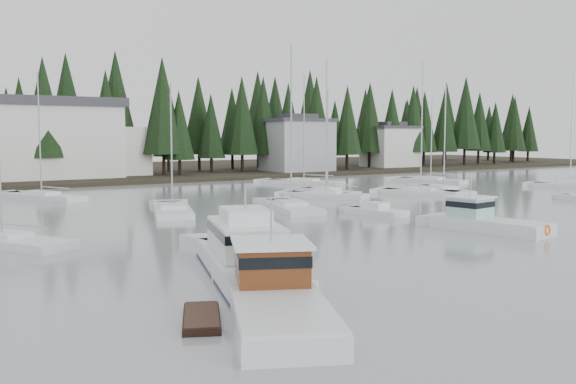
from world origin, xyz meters
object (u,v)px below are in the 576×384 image
(harbor_inn, at_px, (41,139))
(lobster_boat_brown, at_px, (273,301))
(sailboat_13, at_px, (326,197))
(sailboat_2, at_px, (570,187))
(sailboat_4, at_px, (2,244))
(sailboat_1, at_px, (431,182))
(runabout_1, at_px, (376,213))
(sailboat_11, at_px, (327,193))
(sailboat_0, at_px, (42,198))
(house_east_a, at_px, (297,144))
(sailboat_12, at_px, (444,192))
(cabin_cruiser_center, at_px, (247,260))
(sailboat_6, at_px, (173,212))
(sailboat_9, at_px, (291,209))
(sailboat_10, at_px, (421,194))
(lobster_boat_teal, at_px, (485,223))
(sailboat_5, at_px, (304,184))
(house_east_b, at_px, (390,145))

(harbor_inn, relative_size, lobster_boat_brown, 2.97)
(lobster_boat_brown, relative_size, sailboat_13, 0.69)
(sailboat_2, relative_size, sailboat_4, 1.19)
(sailboat_1, xyz_separation_m, runabout_1, (-29.19, -22.72, 0.08))
(sailboat_11, bearing_deg, sailboat_0, 62.36)
(house_east_a, bearing_deg, sailboat_12, -97.56)
(cabin_cruiser_center, xyz_separation_m, sailboat_6, (6.30, 23.75, -0.66))
(sailboat_9, bearing_deg, cabin_cruiser_center, 158.70)
(sailboat_10, relative_size, sailboat_13, 1.01)
(lobster_boat_teal, xyz_separation_m, sailboat_9, (-4.25, 17.19, -0.45))
(sailboat_6, distance_m, sailboat_11, 21.61)
(harbor_inn, height_order, lobster_boat_brown, harbor_inn)
(house_east_a, height_order, sailboat_2, sailboat_2)
(lobster_boat_teal, xyz_separation_m, runabout_1, (-0.46, 10.53, -0.39))
(sailboat_0, relative_size, sailboat_12, 1.06)
(cabin_cruiser_center, xyz_separation_m, sailboat_12, (39.16, 25.01, -0.65))
(sailboat_5, distance_m, sailboat_11, 13.99)
(lobster_boat_brown, distance_m, sailboat_13, 43.02)
(harbor_inn, bearing_deg, sailboat_2, -41.07)
(harbor_inn, height_order, sailboat_5, sailboat_5)
(cabin_cruiser_center, height_order, sailboat_9, sailboat_9)
(cabin_cruiser_center, xyz_separation_m, sailboat_5, (32.58, 43.04, -0.64))
(lobster_boat_teal, bearing_deg, sailboat_2, -72.48)
(sailboat_10, bearing_deg, sailboat_12, -111.60)
(runabout_1, bearing_deg, sailboat_12, -70.41)
(sailboat_1, bearing_deg, house_east_a, -4.55)
(cabin_cruiser_center, relative_size, sailboat_4, 0.91)
(house_east_a, height_order, sailboat_12, sailboat_12)
(sailboat_6, distance_m, sailboat_10, 28.87)
(cabin_cruiser_center, distance_m, sailboat_6, 24.58)
(house_east_b, bearing_deg, sailboat_13, -138.65)
(house_east_a, distance_m, runabout_1, 54.23)
(sailboat_9, height_order, sailboat_10, sailboat_10)
(lobster_boat_teal, relative_size, sailboat_2, 0.54)
(sailboat_10, height_order, runabout_1, sailboat_10)
(house_east_a, relative_size, sailboat_1, 0.91)
(sailboat_2, bearing_deg, sailboat_10, 57.88)
(sailboat_2, bearing_deg, sailboat_13, 56.02)
(lobster_boat_brown, xyz_separation_m, sailboat_1, (51.14, 42.61, -0.48))
(house_east_a, xyz_separation_m, sailboat_12, (-4.88, -36.78, -4.85))
(sailboat_6, xyz_separation_m, sailboat_9, (9.43, -3.44, 0.02))
(harbor_inn, xyz_separation_m, sailboat_5, (27.50, -23.09, -5.70))
(sailboat_6, height_order, runabout_1, sailboat_6)
(sailboat_2, bearing_deg, sailboat_11, 49.83)
(house_east_b, bearing_deg, harbor_inn, 177.80)
(sailboat_0, bearing_deg, sailboat_11, -136.87)
(sailboat_6, bearing_deg, lobster_boat_teal, -126.94)
(harbor_inn, xyz_separation_m, lobster_boat_teal, (14.90, -63.00, -5.26))
(sailboat_9, height_order, runabout_1, sailboat_9)
(house_east_a, bearing_deg, sailboat_0, -155.52)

